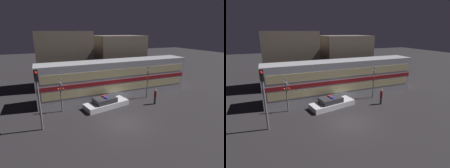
{
  "view_description": "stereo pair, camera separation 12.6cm",
  "coord_description": "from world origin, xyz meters",
  "views": [
    {
      "loc": [
        -6.51,
        -12.57,
        7.93
      ],
      "look_at": [
        1.09,
        5.41,
        2.04
      ],
      "focal_mm": 28.0,
      "sensor_mm": 36.0,
      "label": 1
    },
    {
      "loc": [
        -6.4,
        -12.62,
        7.93
      ],
      "look_at": [
        1.09,
        5.41,
        2.04
      ],
      "focal_mm": 28.0,
      "sensor_mm": 36.0,
      "label": 2
    }
  ],
  "objects": [
    {
      "name": "train",
      "position": [
        2.39,
        6.92,
        2.26
      ],
      "size": [
        19.1,
        2.97,
        4.52
      ],
      "color": "#B7BABF",
      "rests_on": "ground_plane"
    },
    {
      "name": "crossing_signal_near",
      "position": [
        5.41,
        4.52,
        2.18
      ],
      "size": [
        0.69,
        0.3,
        3.94
      ],
      "color": "slate",
      "rests_on": "ground_plane"
    },
    {
      "name": "building_center",
      "position": [
        5.77,
        13.86,
        3.65
      ],
      "size": [
        7.44,
        6.0,
        7.29
      ],
      "color": "#726656",
      "rests_on": "ground_plane"
    },
    {
      "name": "pedestrian",
      "position": [
        5.14,
        2.49,
        0.9
      ],
      "size": [
        0.29,
        0.29,
        1.75
      ],
      "color": "#3F384C",
      "rests_on": "ground_plane"
    },
    {
      "name": "crossing_signal_far",
      "position": [
        -4.83,
        4.55,
        1.98
      ],
      "size": [
        0.69,
        0.3,
        3.54
      ],
      "color": "slate",
      "rests_on": "ground_plane"
    },
    {
      "name": "police_car",
      "position": [
        -0.26,
        3.9,
        0.45
      ],
      "size": [
        5.11,
        2.71,
        1.23
      ],
      "rotation": [
        0.0,
        0.0,
        0.19
      ],
      "color": "silver",
      "rests_on": "ground_plane"
    },
    {
      "name": "building_left",
      "position": [
        -2.99,
        13.76,
        4.0
      ],
      "size": [
        7.68,
        4.66,
        8.0
      ],
      "color": "#726656",
      "rests_on": "ground_plane"
    },
    {
      "name": "traffic_light_corner",
      "position": [
        -6.84,
        1.64,
        3.33
      ],
      "size": [
        0.3,
        0.46,
        5.15
      ],
      "color": "slate",
      "rests_on": "ground_plane"
    },
    {
      "name": "ground_plane",
      "position": [
        0.0,
        0.0,
        0.0
      ],
      "size": [
        120.0,
        120.0,
        0.0
      ],
      "primitive_type": "plane",
      "color": "#262326"
    }
  ]
}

